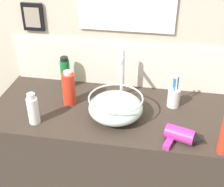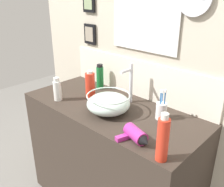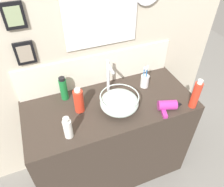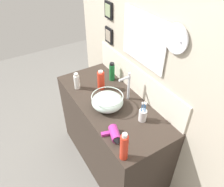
{
  "view_description": "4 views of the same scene",
  "coord_description": "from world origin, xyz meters",
  "px_view_note": "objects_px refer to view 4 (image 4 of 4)",
  "views": [
    {
      "loc": [
        0.24,
        -1.32,
        1.78
      ],
      "look_at": [
        0.01,
        0.0,
        0.95
      ],
      "focal_mm": 50.0,
      "sensor_mm": 36.0,
      "label": 1
    },
    {
      "loc": [
        1.02,
        -1.06,
        1.57
      ],
      "look_at": [
        0.01,
        0.0,
        0.95
      ],
      "focal_mm": 40.0,
      "sensor_mm": 36.0,
      "label": 2
    },
    {
      "loc": [
        -0.41,
        -1.06,
        1.96
      ],
      "look_at": [
        0.01,
        0.0,
        0.95
      ],
      "focal_mm": 35.0,
      "sensor_mm": 36.0,
      "label": 3
    },
    {
      "loc": [
        1.26,
        -0.77,
        2.11
      ],
      "look_at": [
        0.01,
        0.0,
        0.95
      ],
      "focal_mm": 35.0,
      "sensor_mm": 36.0,
      "label": 4
    }
  ],
  "objects_px": {
    "hair_drier": "(115,135)",
    "toothbrush_cup": "(143,115)",
    "soap_dispenser": "(101,80)",
    "glass_bowl_sink": "(107,101)",
    "lotion_bottle": "(77,81)",
    "shampoo_bottle": "(124,147)",
    "faucet": "(128,85)",
    "spray_bottle": "(112,72)"
  },
  "relations": [
    {
      "from": "faucet",
      "to": "spray_bottle",
      "type": "height_order",
      "value": "faucet"
    },
    {
      "from": "faucet",
      "to": "toothbrush_cup",
      "type": "relative_size",
      "value": 1.44
    },
    {
      "from": "soap_dispenser",
      "to": "shampoo_bottle",
      "type": "xyz_separation_m",
      "value": [
        0.76,
        -0.25,
        0.02
      ]
    },
    {
      "from": "hair_drier",
      "to": "lotion_bottle",
      "type": "xyz_separation_m",
      "value": [
        -0.71,
        0.02,
        0.04
      ]
    },
    {
      "from": "soap_dispenser",
      "to": "lotion_bottle",
      "type": "relative_size",
      "value": 1.18
    },
    {
      "from": "shampoo_bottle",
      "to": "toothbrush_cup",
      "type": "bearing_deg",
      "value": 123.55
    },
    {
      "from": "soap_dispenser",
      "to": "shampoo_bottle",
      "type": "height_order",
      "value": "shampoo_bottle"
    },
    {
      "from": "faucet",
      "to": "soap_dispenser",
      "type": "relative_size",
      "value": 1.41
    },
    {
      "from": "glass_bowl_sink",
      "to": "lotion_bottle",
      "type": "height_order",
      "value": "lotion_bottle"
    },
    {
      "from": "lotion_bottle",
      "to": "hair_drier",
      "type": "bearing_deg",
      "value": -2.0
    },
    {
      "from": "glass_bowl_sink",
      "to": "hair_drier",
      "type": "relative_size",
      "value": 1.46
    },
    {
      "from": "spray_bottle",
      "to": "lotion_bottle",
      "type": "relative_size",
      "value": 1.17
    },
    {
      "from": "hair_drier",
      "to": "soap_dispenser",
      "type": "height_order",
      "value": "soap_dispenser"
    },
    {
      "from": "hair_drier",
      "to": "soap_dispenser",
      "type": "distance_m",
      "value": 0.63
    },
    {
      "from": "spray_bottle",
      "to": "lotion_bottle",
      "type": "distance_m",
      "value": 0.36
    },
    {
      "from": "glass_bowl_sink",
      "to": "toothbrush_cup",
      "type": "relative_size",
      "value": 1.42
    },
    {
      "from": "shampoo_bottle",
      "to": "soap_dispenser",
      "type": "bearing_deg",
      "value": 161.54
    },
    {
      "from": "spray_bottle",
      "to": "lotion_bottle",
      "type": "height_order",
      "value": "spray_bottle"
    },
    {
      "from": "spray_bottle",
      "to": "toothbrush_cup",
      "type": "bearing_deg",
      "value": -8.42
    },
    {
      "from": "spray_bottle",
      "to": "shampoo_bottle",
      "type": "distance_m",
      "value": 0.93
    },
    {
      "from": "toothbrush_cup",
      "to": "lotion_bottle",
      "type": "distance_m",
      "value": 0.72
    },
    {
      "from": "soap_dispenser",
      "to": "hair_drier",
      "type": "bearing_deg",
      "value": -20.28
    },
    {
      "from": "toothbrush_cup",
      "to": "shampoo_bottle",
      "type": "distance_m",
      "value": 0.4
    },
    {
      "from": "hair_drier",
      "to": "faucet",
      "type": "bearing_deg",
      "value": 134.09
    },
    {
      "from": "hair_drier",
      "to": "soap_dispenser",
      "type": "relative_size",
      "value": 0.95
    },
    {
      "from": "faucet",
      "to": "soap_dispenser",
      "type": "height_order",
      "value": "faucet"
    },
    {
      "from": "hair_drier",
      "to": "toothbrush_cup",
      "type": "relative_size",
      "value": 0.97
    },
    {
      "from": "soap_dispenser",
      "to": "lotion_bottle",
      "type": "distance_m",
      "value": 0.23
    },
    {
      "from": "faucet",
      "to": "toothbrush_cup",
      "type": "bearing_deg",
      "value": -9.41
    },
    {
      "from": "hair_drier",
      "to": "spray_bottle",
      "type": "relative_size",
      "value": 0.96
    },
    {
      "from": "spray_bottle",
      "to": "hair_drier",
      "type": "bearing_deg",
      "value": -30.02
    },
    {
      "from": "toothbrush_cup",
      "to": "spray_bottle",
      "type": "height_order",
      "value": "spray_bottle"
    },
    {
      "from": "soap_dispenser",
      "to": "spray_bottle",
      "type": "xyz_separation_m",
      "value": [
        -0.07,
        0.16,
        0.0
      ]
    },
    {
      "from": "glass_bowl_sink",
      "to": "toothbrush_cup",
      "type": "height_order",
      "value": "toothbrush_cup"
    },
    {
      "from": "lotion_bottle",
      "to": "spray_bottle",
      "type": "bearing_deg",
      "value": 81.5
    },
    {
      "from": "glass_bowl_sink",
      "to": "faucet",
      "type": "distance_m",
      "value": 0.22
    },
    {
      "from": "glass_bowl_sink",
      "to": "shampoo_bottle",
      "type": "xyz_separation_m",
      "value": [
        0.5,
        -0.17,
        0.05
      ]
    },
    {
      "from": "faucet",
      "to": "spray_bottle",
      "type": "bearing_deg",
      "value": 172.43
    },
    {
      "from": "hair_drier",
      "to": "toothbrush_cup",
      "type": "distance_m",
      "value": 0.29
    },
    {
      "from": "soap_dispenser",
      "to": "spray_bottle",
      "type": "relative_size",
      "value": 1.01
    },
    {
      "from": "faucet",
      "to": "hair_drier",
      "type": "bearing_deg",
      "value": -45.91
    },
    {
      "from": "soap_dispenser",
      "to": "toothbrush_cup",
      "type": "bearing_deg",
      "value": 7.44
    }
  ]
}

